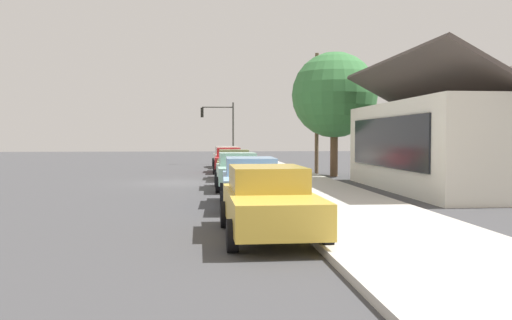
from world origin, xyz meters
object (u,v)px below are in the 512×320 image
traffic_light_main (221,123)px  fire_hydrant_red (296,192)px  car_skyblue (251,181)px  car_ivory (227,157)px  shade_tree (334,95)px  car_mustard (269,201)px  utility_pole_wooden (317,111)px  car_cherry (229,160)px  car_seafoam (238,171)px  car_olive (234,164)px

traffic_light_main → fire_hydrant_red: (27.75, 1.66, -2.99)m
fire_hydrant_red → traffic_light_main: bearing=-176.6°
car_skyblue → fire_hydrant_red: 1.51m
car_ivory → shade_tree: 12.06m
car_mustard → shade_tree: 19.71m
car_skyblue → utility_pole_wooden: bearing=162.1°
utility_pole_wooden → fire_hydrant_red: 16.54m
traffic_light_main → car_cherry: bearing=1.2°
car_ivory → car_mustard: same height
car_cherry → fire_hydrant_red: (17.39, 1.44, -0.32)m
car_cherry → car_ivory: bearing=-179.4°
car_seafoam → fire_hydrant_red: size_ratio=6.39×
car_olive → shade_tree: size_ratio=0.62×
fire_hydrant_red → shade_tree: bearing=161.2°
car_cherry → car_olive: bearing=2.4°
car_seafoam → shade_tree: size_ratio=0.63×
car_skyblue → traffic_light_main: (-27.41, -0.23, 2.67)m
car_olive → car_mustard: same height
car_mustard → utility_pole_wooden: size_ratio=0.63×
car_skyblue → utility_pole_wooden: utility_pole_wooden is taller
car_seafoam → utility_pole_wooden: 11.46m
car_skyblue → shade_tree: shade_tree is taller
car_cherry → car_mustard: 22.51m
car_ivory → fire_hydrant_red: bearing=0.9°
car_cherry → car_seafoam: (11.25, -0.09, -0.00)m
traffic_light_main → car_skyblue: bearing=0.5°
car_skyblue → fire_hydrant_red: bearing=78.2°
car_skyblue → traffic_light_main: bearing=-177.9°
car_mustard → car_olive: bearing=179.0°
car_ivory → utility_pole_wooden: (7.39, 5.31, 3.11)m
car_cherry → car_skyblue: size_ratio=0.99×
car_ivory → traffic_light_main: 5.40m
car_mustard → traffic_light_main: traffic_light_main is taller
car_ivory → car_olive: size_ratio=1.05×
car_olive → traffic_light_main: traffic_light_main is taller
traffic_light_main → utility_pole_wooden: bearing=25.1°
car_olive → utility_pole_wooden: 7.42m
car_mustard → fire_hydrant_red: bearing=163.1°
car_cherry → car_skyblue: 17.05m
car_mustard → utility_pole_wooden: utility_pole_wooden is taller
car_skyblue → car_ivory: bearing=-178.7°
shade_tree → car_mustard: bearing=-18.1°
car_ivory → car_skyblue: same height
car_cherry → car_olive: (5.74, 0.05, -0.00)m
car_seafoam → shade_tree: 10.11m
car_olive → car_skyblue: bearing=1.5°
car_olive → car_seafoam: (5.51, -0.13, 0.00)m
fire_hydrant_red → car_seafoam: bearing=-166.0°
car_cherry → car_seafoam: bearing=1.5°
car_mustard → traffic_light_main: bearing=179.6°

